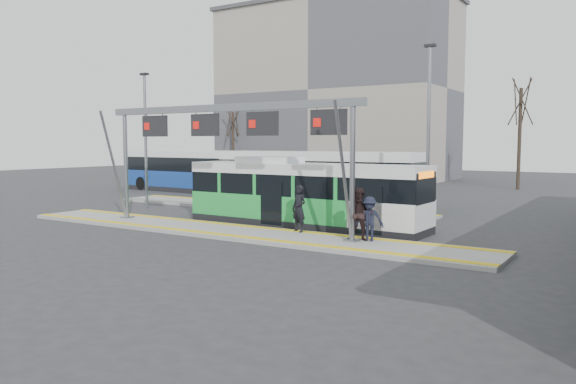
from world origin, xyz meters
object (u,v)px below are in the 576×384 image
passenger_b (360,214)px  passenger_c (369,219)px  hero_bus (303,195)px  passenger_a (299,209)px  gantry (225,129)px

passenger_b → passenger_c: bearing=8.2°
hero_bus → passenger_a: hero_bus is taller
passenger_a → passenger_b: size_ratio=0.97×
gantry → passenger_a: bearing=14.5°
passenger_a → passenger_b: 3.01m
passenger_c → passenger_b: bearing=-168.1°
passenger_a → passenger_c: 3.30m
gantry → passenger_c: bearing=3.7°
gantry → passenger_c: (6.38, 0.41, -3.33)m
gantry → passenger_c: 7.21m
hero_bus → passenger_c: hero_bus is taller
gantry → hero_bus: gantry is taller
hero_bus → passenger_b: hero_bus is taller
hero_bus → passenger_b: size_ratio=5.84×
passenger_c → hero_bus: bearing=137.8°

